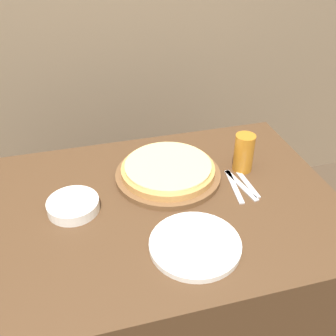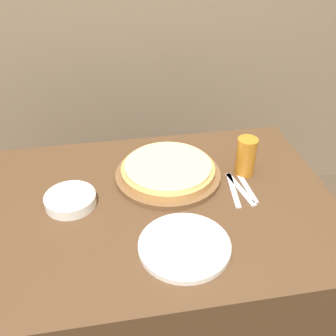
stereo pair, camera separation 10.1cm
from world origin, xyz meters
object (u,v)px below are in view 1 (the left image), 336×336
Objects in this scene: dinner_knife at (241,185)px; spoon at (248,184)px; pizza_on_board at (168,171)px; dinner_plate at (195,245)px; side_bowl at (73,205)px; fork at (234,186)px; beer_glass at (244,151)px.

spoon is at bearing 0.00° from dinner_knife.
dinner_plate is at bearing -92.19° from pizza_on_board.
side_bowl is 0.88× the size of fork.
fork is (0.20, -0.11, -0.02)m from pizza_on_board.
dinner_knife is at bearing 0.00° from fork.
fork is 1.18× the size of spoon.
dinner_plate is (-0.29, -0.32, -0.07)m from beer_glass.
dinner_plate is 1.60× the size of side_bowl.
spoon is (0.25, -0.11, -0.02)m from pizza_on_board.
pizza_on_board is 2.26× the size of side_bowl.
pizza_on_board is 0.35m from dinner_plate.
fork is (0.22, 0.23, -0.01)m from dinner_plate.
beer_glass is 0.62m from side_bowl.
beer_glass is (0.27, -0.02, 0.05)m from pizza_on_board.
side_bowl is at bearing 177.74° from fork.
dinner_knife is at bearing -26.25° from pizza_on_board.
dinner_knife is at bearing 43.68° from dinner_plate.
side_bowl is 0.54m from fork.
pizza_on_board is 0.28m from spoon.
side_bowl is 0.88× the size of dinner_knife.
side_bowl reaches higher than fork.
spoon is at bearing -101.64° from beer_glass.
beer_glass is 0.44m from dinner_plate.
beer_glass reaches higher than dinner_plate.
beer_glass reaches higher than pizza_on_board.
fork is at bearing -126.71° from beer_glass.
side_bowl is at bearing 177.93° from spoon.
dinner_plate is 0.35m from spoon.
dinner_knife is at bearing -2.16° from side_bowl.
spoon is at bearing -23.98° from pizza_on_board.
beer_glass reaches higher than dinner_knife.
beer_glass is 0.89× the size of spoon.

